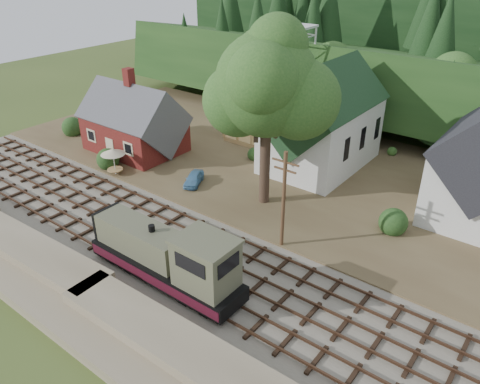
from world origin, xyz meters
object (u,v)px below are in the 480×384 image
Objects in this scene: car_green at (95,120)px; patio_set at (113,153)px; locomotive at (169,258)px; car_blue at (194,179)px.

car_green is 15.48m from patio_set.
locomotive is 14.49m from car_blue.
patio_set is (13.33, -7.70, 1.64)m from car_green.
car_blue is 1.24× the size of patio_set.
patio_set is at bearing 176.40° from car_blue.
locomotive is at bearing -129.68° from car_green.
car_green is at bearing 150.00° from patio_set.
locomotive reaches higher than patio_set.
car_blue is at bearing 22.18° from patio_set.
car_blue is 8.49m from patio_set.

